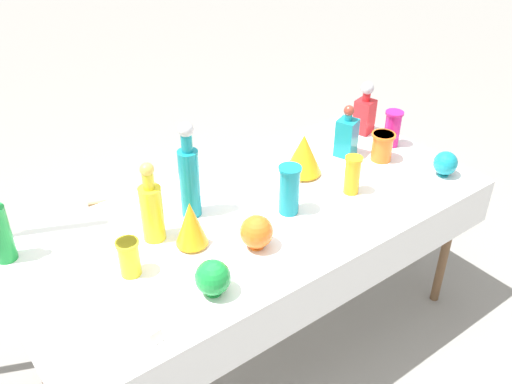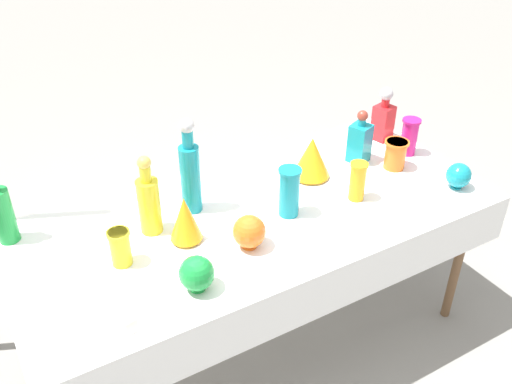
{
  "view_description": "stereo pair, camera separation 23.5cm",
  "coord_description": "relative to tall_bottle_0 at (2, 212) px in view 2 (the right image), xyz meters",
  "views": [
    {
      "loc": [
        -1.18,
        -1.57,
        2.15
      ],
      "look_at": [
        0.0,
        0.0,
        0.86
      ],
      "focal_mm": 40.0,
      "sensor_mm": 36.0,
      "label": 1
    },
    {
      "loc": [
        -0.99,
        -1.7,
        2.15
      ],
      "look_at": [
        0.0,
        0.0,
        0.86
      ],
      "focal_mm": 40.0,
      "sensor_mm": 36.0,
      "label": 2
    }
  ],
  "objects": [
    {
      "name": "slender_vase_1",
      "position": [
        1.84,
        -0.26,
        -0.03
      ],
      "size": [
        0.09,
        0.09,
        0.19
      ],
      "color": "#C61972",
      "rests_on": "display_table"
    },
    {
      "name": "slender_vase_4",
      "position": [
        1.69,
        -0.33,
        -0.06
      ],
      "size": [
        0.12,
        0.12,
        0.14
      ],
      "color": "orange",
      "rests_on": "display_table"
    },
    {
      "name": "tall_bottle_1",
      "position": [
        0.71,
        -0.17,
        0.05
      ],
      "size": [
        0.08,
        0.08,
        0.43
      ],
      "color": "teal",
      "rests_on": "display_table"
    },
    {
      "name": "slender_vase_2",
      "position": [
        0.34,
        -0.36,
        -0.05
      ],
      "size": [
        0.09,
        0.09,
        0.15
      ],
      "color": "yellow",
      "rests_on": "display_table"
    },
    {
      "name": "slender_vase_3",
      "position": [
        1.05,
        -0.4,
        -0.02
      ],
      "size": [
        0.1,
        0.1,
        0.22
      ],
      "color": "teal",
      "rests_on": "display_table"
    },
    {
      "name": "cardboard_box_behind_left",
      "position": [
        0.8,
        0.62,
        -0.76
      ],
      "size": [
        0.6,
        0.51,
        0.35
      ],
      "color": "tan",
      "rests_on": "ground"
    },
    {
      "name": "tall_bottle_0",
      "position": [
        0.0,
        0.0,
        0.0
      ],
      "size": [
        0.08,
        0.08,
        0.34
      ],
      "color": "#198C38",
      "rests_on": "display_table"
    },
    {
      "name": "round_bowl_1",
      "position": [
        0.8,
        -0.51,
        -0.06
      ],
      "size": [
        0.13,
        0.13,
        0.14
      ],
      "color": "orange",
      "rests_on": "display_table"
    },
    {
      "name": "square_decanter_0",
      "position": [
        1.83,
        -0.08,
        -0.01
      ],
      "size": [
        0.11,
        0.11,
        0.28
      ],
      "color": "red",
      "rests_on": "display_table"
    },
    {
      "name": "slender_vase_0",
      "position": [
        1.36,
        -0.45,
        -0.04
      ],
      "size": [
        0.08,
        0.08,
        0.18
      ],
      "color": "orange",
      "rests_on": "display_table"
    },
    {
      "name": "round_bowl_2",
      "position": [
        1.81,
        -0.61,
        -0.07
      ],
      "size": [
        0.11,
        0.11,
        0.12
      ],
      "color": "teal",
      "rests_on": "display_table"
    },
    {
      "name": "fluted_vase_0",
      "position": [
        1.3,
        -0.21,
        -0.03
      ],
      "size": [
        0.17,
        0.17,
        0.2
      ],
      "color": "orange",
      "rests_on": "display_table"
    },
    {
      "name": "round_bowl_0",
      "position": [
        0.52,
        -0.63,
        -0.06
      ],
      "size": [
        0.13,
        0.13,
        0.14
      ],
      "color": "#198C38",
      "rests_on": "display_table"
    },
    {
      "name": "display_table",
      "position": [
        0.94,
        -0.35,
        -0.19
      ],
      "size": [
        2.05,
        0.92,
        0.76
      ],
      "color": "white",
      "rests_on": "ground"
    },
    {
      "name": "price_tag_left",
      "position": [
        0.75,
        -0.7,
        -0.11
      ],
      "size": [
        0.05,
        0.03,
        0.05
      ],
      "primitive_type": "cube",
      "rotation": [
        -0.21,
        0.0,
        -0.22
      ],
      "color": "white",
      "rests_on": "display_table"
    },
    {
      "name": "square_decanter_1",
      "position": [
        1.58,
        -0.2,
        -0.02
      ],
      "size": [
        0.11,
        0.11,
        0.26
      ],
      "color": "teal",
      "rests_on": "display_table"
    },
    {
      "name": "fluted_vase_1",
      "position": [
        0.6,
        -0.35,
        -0.03
      ],
      "size": [
        0.13,
        0.13,
        0.2
      ],
      "color": "orange",
      "rests_on": "display_table"
    },
    {
      "name": "ground_plane",
      "position": [
        0.94,
        -0.32,
        -0.89
      ],
      "size": [
        40.0,
        40.0,
        0.0
      ],
      "primitive_type": "plane",
      "color": "gray"
    },
    {
      "name": "tall_bottle_2",
      "position": [
        0.51,
        -0.22,
        0.01
      ],
      "size": [
        0.09,
        0.09,
        0.34
      ],
      "color": "yellow",
      "rests_on": "display_table"
    },
    {
      "name": "price_tag_center",
      "position": [
        0.25,
        -0.71,
        -0.11
      ],
      "size": [
        0.05,
        0.02,
        0.05
      ],
      "primitive_type": "cube",
      "rotation": [
        -0.21,
        0.0,
        0.14
      ],
      "color": "white",
      "rests_on": "display_table"
    }
  ]
}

